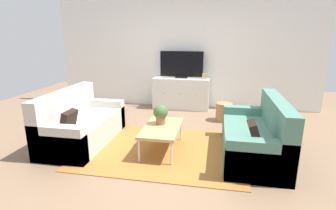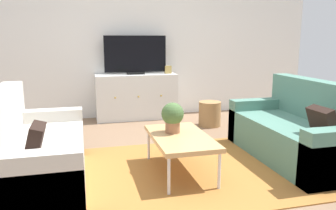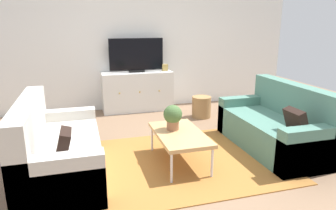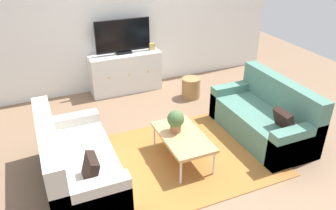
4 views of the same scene
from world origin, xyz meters
The scene contains 11 objects.
ground_plane centered at (0.00, 0.00, 0.00)m, with size 10.00×10.00×0.00m, color #84664C.
wall_back centered at (0.00, 2.55, 1.35)m, with size 6.40×0.12×2.70m, color white.
area_rug centered at (0.00, -0.15, 0.01)m, with size 2.50×1.90×0.01m, color #9E662D.
couch_left_side centered at (-1.44, -0.10, 0.29)m, with size 0.82×1.66×0.88m.
couch_right_side centered at (1.44, -0.10, 0.29)m, with size 0.82×1.66×0.88m.
coffee_table centered at (0.00, -0.18, 0.37)m, with size 0.55×0.98×0.40m.
potted_plant centered at (-0.05, -0.06, 0.57)m, with size 0.23×0.23×0.31m.
tv_console centered at (-0.05, 2.27, 0.38)m, with size 1.34×0.47×0.75m.
flat_screen_tv centered at (-0.05, 2.29, 1.07)m, with size 1.02×0.16×0.63m.
mantel_clock centered at (0.50, 2.27, 0.82)m, with size 0.11×0.07×0.13m, color tan.
wicker_basket centered at (0.97, 1.50, 0.19)m, with size 0.34×0.34×0.38m, color #9E7547.
Camera 2 is at (-0.92, -3.25, 1.35)m, focal length 35.81 mm.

